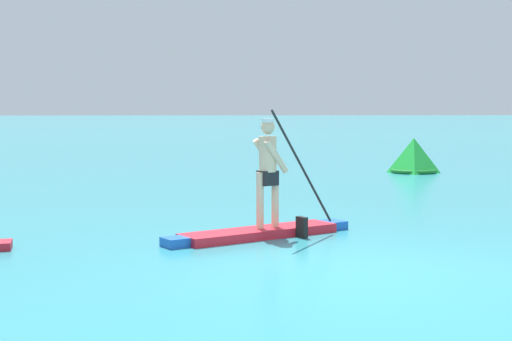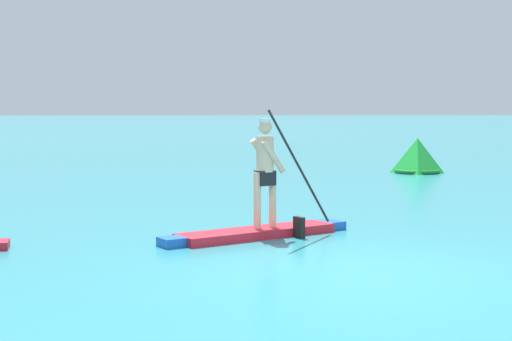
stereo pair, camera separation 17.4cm
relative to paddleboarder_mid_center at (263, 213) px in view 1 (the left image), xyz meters
name	(u,v)px [view 1 (the left image)]	position (x,y,z in m)	size (l,w,h in m)	color
ground	(358,271)	(0.83, -2.48, -0.36)	(440.00, 440.00, 0.00)	teal
paddleboarder_mid_center	(263,213)	(0.00, 0.00, 0.00)	(2.94, 1.78, 1.91)	red
race_marker_buoy	(414,158)	(5.79, 10.71, 0.09)	(1.39, 1.39, 1.04)	green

